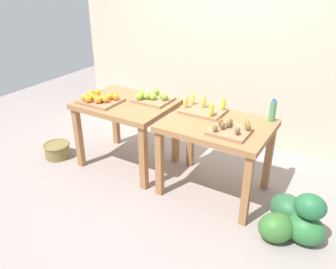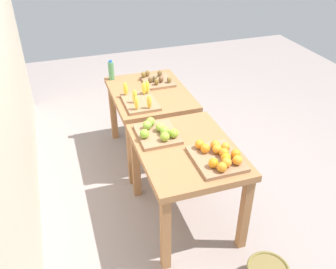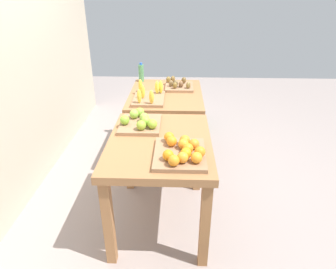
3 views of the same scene
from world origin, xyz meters
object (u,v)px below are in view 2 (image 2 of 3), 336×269
Objects in this scene: banana_crate at (140,100)px; kiwi_bin at (157,80)px; display_table_left at (187,159)px; water_bottle at (111,71)px; apple_bin at (158,132)px; orange_bin at (219,156)px; watermelon_pile at (151,103)px; display_table_right at (150,101)px.

banana_crate reaches higher than kiwi_bin.
water_bottle is (1.56, 0.32, 0.23)m from display_table_left.
water_bottle is (0.25, 0.46, 0.08)m from kiwi_bin.
orange_bin is at bearing -144.78° from apple_bin.
kiwi_bin is 0.52× the size of watermelon_pile.
orange_bin is 1.87m from water_bottle.
display_table_left is 1.32m from kiwi_bin.
orange_bin is 1.10× the size of apple_bin.
apple_bin reaches higher than display_table_right.
apple_bin is at bearing 168.47° from display_table_right.
apple_bin is at bearing -173.70° from water_bottle.
water_bottle is (0.67, 0.16, 0.07)m from banana_crate.
water_bottle reaches higher than apple_bin.
water_bottle is at bearing 15.25° from orange_bin.
orange_bin is at bearing -164.75° from water_bottle.
kiwi_bin is (0.18, -0.14, 0.15)m from display_table_right.
kiwi_bin reaches higher than display_table_right.
orange_bin is 1.92× the size of water_bottle.
kiwi_bin is at bearing -6.10° from display_table_left.
kiwi_bin is 0.96m from watermelon_pile.
banana_crate is (0.89, 0.17, 0.16)m from display_table_left.
orange_bin is 0.63× the size of watermelon_pile.
banana_crate is 0.63× the size of watermelon_pile.
orange_bin reaches higher than watermelon_pile.
orange_bin is 1.00× the size of banana_crate.
orange_bin is at bearing -172.98° from display_table_right.
display_table_left is 1.61m from water_bottle.
display_table_right is 0.91m from apple_bin.
display_table_left is 1.49× the size of watermelon_pile.
watermelon_pile is at bearing -9.74° from kiwi_bin.
banana_crate is 1.92× the size of water_bottle.
display_table_right is 1.49× the size of watermelon_pile.
apple_bin is (0.49, 0.35, -0.00)m from orange_bin.
orange_bin reaches higher than display_table_right.
display_table_left is 1.00× the size of display_table_right.
watermelon_pile is (1.11, -0.43, -0.67)m from banana_crate.
apple_bin is (0.25, 0.18, 0.16)m from display_table_left.
display_table_right is at bearing -143.47° from water_bottle.
banana_crate is 0.69m from water_bottle.
orange_bin is 2.34m from watermelon_pile.
apple_bin reaches higher than display_table_left.
water_bottle is 0.33× the size of watermelon_pile.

